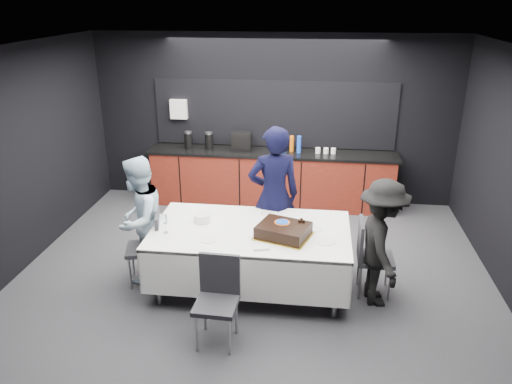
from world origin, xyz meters
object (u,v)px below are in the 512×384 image
at_px(party_table, 251,239).
at_px(champagne_flute, 165,220).
at_px(person_left, 139,220).
at_px(chair_near, 218,293).
at_px(plate_stack, 202,218).
at_px(cake_assembly, 284,231).
at_px(chair_right, 369,252).
at_px(person_right, 381,243).
at_px(chair_left, 150,242).
at_px(person_center, 274,196).

bearing_deg(party_table, champagne_flute, -167.25).
bearing_deg(champagne_flute, person_left, 146.06).
relative_size(party_table, champagne_flute, 10.36).
xyz_separation_m(party_table, chair_near, (-0.20, -1.01, -0.11)).
bearing_deg(chair_near, plate_stack, 109.84).
bearing_deg(cake_assembly, person_left, 173.35).
height_order(cake_assembly, champagne_flute, champagne_flute).
relative_size(plate_stack, chair_right, 0.22).
distance_m(chair_right, person_right, 0.30).
height_order(party_table, chair_left, chair_left).
bearing_deg(party_table, chair_right, 2.54).
bearing_deg(chair_right, person_center, 151.71).
xyz_separation_m(chair_near, person_left, (-1.18, 1.08, 0.26)).
distance_m(person_center, person_left, 1.72).
xyz_separation_m(chair_left, person_right, (2.74, -0.10, 0.21)).
bearing_deg(chair_near, chair_left, 136.28).
distance_m(party_table, plate_stack, 0.65).
relative_size(chair_right, person_center, 0.50).
xyz_separation_m(chair_right, person_left, (-2.78, 0.00, 0.26)).
relative_size(chair_right, person_left, 0.59).
bearing_deg(chair_left, person_center, 26.59).
xyz_separation_m(plate_stack, chair_right, (2.01, -0.06, -0.30)).
bearing_deg(champagne_flute, plate_stack, 44.37).
relative_size(cake_assembly, plate_stack, 3.53).
relative_size(plate_stack, person_center, 0.11).
xyz_separation_m(chair_near, person_right, (1.70, 0.89, 0.21)).
bearing_deg(chair_near, person_center, 76.66).
relative_size(chair_right, person_right, 0.62).
bearing_deg(person_center, party_table, 56.48).
height_order(cake_assembly, chair_left, cake_assembly).
relative_size(party_table, cake_assembly, 3.25).
distance_m(chair_right, person_center, 1.41).
height_order(chair_near, person_left, person_left).
relative_size(cake_assembly, chair_left, 0.77).
bearing_deg(cake_assembly, chair_left, 175.73).
height_order(party_table, chair_right, chair_right).
bearing_deg(cake_assembly, chair_right, 11.63).
distance_m(cake_assembly, champagne_flute, 1.36).
bearing_deg(plate_stack, person_right, -6.65).
distance_m(party_table, champagne_flute, 1.03).
bearing_deg(person_right, person_left, 79.21).
relative_size(party_table, person_center, 1.25).
xyz_separation_m(party_table, person_right, (1.50, -0.12, 0.11)).
bearing_deg(person_center, cake_assembly, 85.52).
distance_m(plate_stack, person_right, 2.12).
bearing_deg(chair_right, chair_near, -146.00).
bearing_deg(chair_left, person_left, 149.20).
height_order(cake_assembly, plate_stack, cake_assembly).
distance_m(chair_near, person_left, 1.62).
bearing_deg(cake_assembly, plate_stack, 165.06).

